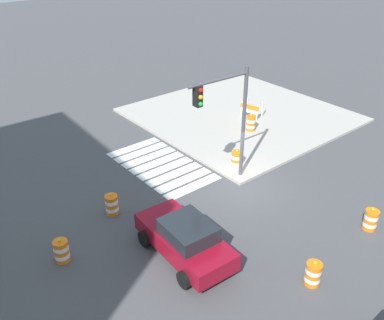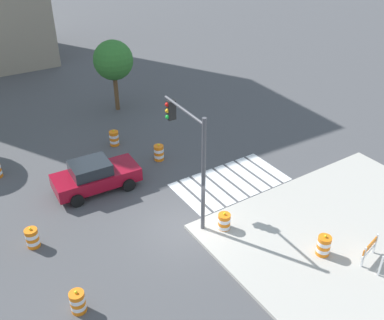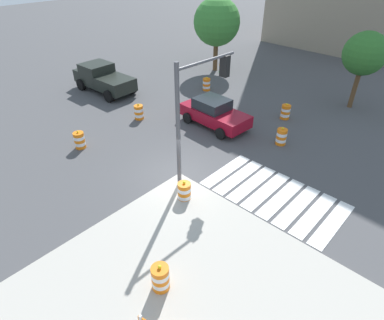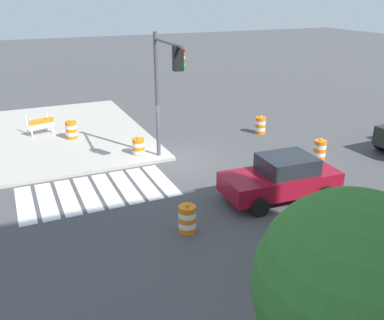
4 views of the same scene
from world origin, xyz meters
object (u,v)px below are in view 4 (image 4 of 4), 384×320
at_px(sports_car, 281,178).
at_px(traffic_barrel_median_near, 260,125).
at_px(construction_barricade, 41,124).
at_px(traffic_barrel_crosswalk_end, 278,258).
at_px(traffic_barrel_lane_center, 138,148).
at_px(traffic_barrel_on_sidewalk, 71,130).
at_px(street_tree_streetside_near, 352,289).
at_px(traffic_barrel_median_far, 187,219).
at_px(traffic_light_pole, 165,78).
at_px(traffic_barrel_near_corner, 320,150).

xyz_separation_m(sports_car, traffic_barrel_median_near, (-3.56, -6.91, -0.36)).
bearing_deg(construction_barricade, traffic_barrel_crosswalk_end, 107.31).
distance_m(traffic_barrel_lane_center, construction_barricade, 6.26).
xyz_separation_m(traffic_barrel_on_sidewalk, street_tree_streetside_near, (-0.97, 18.09, 2.92)).
relative_size(traffic_barrel_median_far, traffic_light_pole, 0.19).
bearing_deg(traffic_light_pole, traffic_barrel_near_corner, 163.43).
xyz_separation_m(construction_barricade, traffic_light_pole, (-4.58, 6.62, 3.19)).
height_order(traffic_light_pole, street_tree_streetside_near, traffic_light_pole).
height_order(traffic_barrel_crosswalk_end, traffic_barrel_on_sidewalk, traffic_barrel_on_sidewalk).
bearing_deg(traffic_barrel_median_near, street_tree_streetside_near, 60.53).
height_order(sports_car, traffic_barrel_on_sidewalk, sports_car).
height_order(sports_car, traffic_barrel_near_corner, sports_car).
xyz_separation_m(traffic_light_pole, street_tree_streetside_near, (2.27, 12.85, -0.38)).
xyz_separation_m(traffic_barrel_near_corner, street_tree_streetside_near, (8.99, 10.85, 3.07)).
distance_m(traffic_barrel_crosswalk_end, traffic_barrel_lane_center, 9.97).
bearing_deg(traffic_barrel_on_sidewalk, traffic_barrel_median_far, 100.10).
distance_m(traffic_barrel_near_corner, traffic_barrel_crosswalk_end, 9.15).
bearing_deg(traffic_barrel_lane_center, traffic_barrel_median_far, 85.28).
distance_m(traffic_barrel_crosswalk_end, street_tree_streetside_near, 5.98).
xyz_separation_m(traffic_barrel_median_near, traffic_barrel_median_far, (7.68, 7.68, 0.00)).
xyz_separation_m(sports_car, traffic_barrel_median_far, (4.12, 0.77, -0.36)).
xyz_separation_m(traffic_barrel_near_corner, traffic_light_pole, (6.72, -2.00, 3.46)).
bearing_deg(traffic_barrel_lane_center, construction_barricade, -52.51).
bearing_deg(street_tree_streetside_near, sports_car, -121.25).
height_order(traffic_barrel_near_corner, traffic_barrel_on_sidewalk, traffic_barrel_on_sidewalk).
relative_size(sports_car, construction_barricade, 3.18).
bearing_deg(construction_barricade, traffic_barrel_lane_center, 127.49).
height_order(traffic_barrel_median_near, construction_barricade, construction_barricade).
bearing_deg(traffic_barrel_near_corner, traffic_barrel_crosswalk_end, 43.27).
relative_size(sports_car, traffic_barrel_lane_center, 4.31).
distance_m(construction_barricade, traffic_light_pole, 8.66).
distance_m(traffic_barrel_near_corner, traffic_light_pole, 7.82).
distance_m(traffic_barrel_lane_center, traffic_light_pole, 3.91).
relative_size(traffic_barrel_median_near, traffic_barrel_on_sidewalk, 1.00).
bearing_deg(traffic_light_pole, street_tree_streetside_near, 79.99).
bearing_deg(traffic_barrel_lane_center, traffic_light_pole, 115.05).
distance_m(traffic_barrel_median_near, traffic_barrel_on_sidewalk, 9.99).
distance_m(sports_car, traffic_barrel_lane_center, 7.16).
height_order(traffic_barrel_median_far, traffic_barrel_lane_center, same).
xyz_separation_m(sports_car, street_tree_streetside_near, (5.04, 8.30, 2.71)).
distance_m(traffic_barrel_crosswalk_end, traffic_barrel_median_near, 12.35).
height_order(traffic_barrel_median_near, traffic_light_pole, traffic_light_pole).
bearing_deg(traffic_light_pole, traffic_barrel_crosswalk_end, 90.41).
height_order(traffic_barrel_lane_center, street_tree_streetside_near, street_tree_streetside_near).
bearing_deg(street_tree_streetside_near, traffic_barrel_lane_center, -95.87).
xyz_separation_m(traffic_barrel_median_near, traffic_barrel_lane_center, (7.11, 0.70, 0.00)).
xyz_separation_m(traffic_barrel_lane_center, traffic_barrel_on_sidewalk, (2.46, -3.58, 0.15)).
distance_m(sports_car, traffic_barrel_median_near, 7.78).
bearing_deg(traffic_barrel_near_corner, construction_barricade, -37.34).
xyz_separation_m(traffic_barrel_crosswalk_end, traffic_light_pole, (0.06, -8.27, 3.46)).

